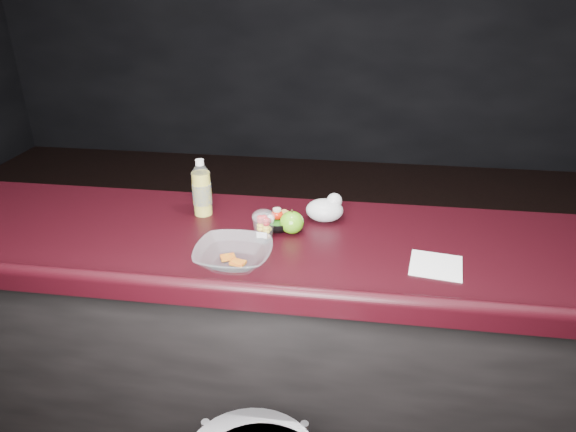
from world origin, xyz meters
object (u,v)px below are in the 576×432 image
at_px(takeout_bowl, 234,255).
at_px(lemonade_bottle, 202,192).
at_px(green_apple, 292,222).
at_px(fruit_cup, 264,225).
at_px(snack_bowl, 277,222).

bearing_deg(takeout_bowl, lemonade_bottle, 120.52).
relative_size(lemonade_bottle, green_apple, 2.43).
bearing_deg(takeout_bowl, fruit_cup, 68.21).
distance_m(green_apple, takeout_bowl, 0.28).
xyz_separation_m(green_apple, snack_bowl, (-0.06, 0.03, -0.02)).
relative_size(green_apple, snack_bowl, 0.62).
xyz_separation_m(lemonade_bottle, fruit_cup, (0.27, -0.18, -0.03)).
relative_size(fruit_cup, green_apple, 1.26).
bearing_deg(snack_bowl, takeout_bowl, -110.58).
relative_size(snack_bowl, takeout_bowl, 0.58).
bearing_deg(green_apple, takeout_bowl, -123.20).
relative_size(green_apple, takeout_bowl, 0.36).
height_order(lemonade_bottle, snack_bowl, lemonade_bottle).
distance_m(lemonade_bottle, takeout_bowl, 0.40).
height_order(fruit_cup, takeout_bowl, fruit_cup).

